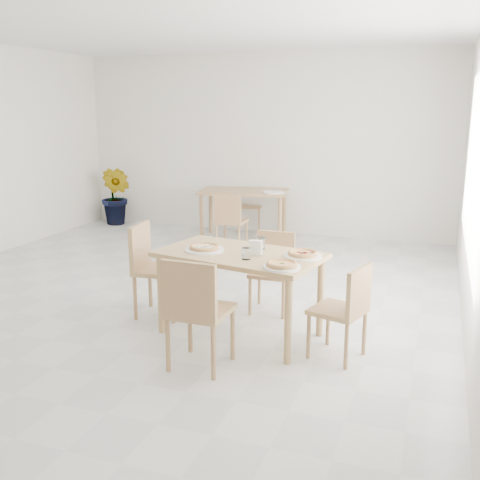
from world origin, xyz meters
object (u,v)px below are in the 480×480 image
(second_table, at_px, (244,196))
(chair_south, at_px, (196,306))
(tumbler_a, at_px, (261,243))
(chair_back_n, at_px, (250,201))
(chair_west, at_px, (152,263))
(potted_plant, at_px, (117,196))
(pizza_mushroom, at_px, (204,247))
(chair_back_s, at_px, (230,218))
(plate_mushroom, at_px, (204,250))
(napkin_holder, at_px, (256,248))
(plate_margherita, at_px, (282,267))
(plate_pepperoni, at_px, (303,256))
(main_table, at_px, (240,263))
(pizza_margherita, at_px, (282,264))
(plate_empty, at_px, (274,192))
(chair_east, at_px, (346,306))
(pizza_pepperoni, at_px, (303,253))
(tumbler_b, at_px, (246,254))
(chair_north, at_px, (273,265))

(second_table, bearing_deg, chair_south, -84.86)
(tumbler_a, relative_size, chair_back_n, 0.13)
(chair_west, relative_size, potted_plant, 0.90)
(pizza_mushroom, relative_size, chair_back_s, 0.42)
(plate_mushroom, bearing_deg, napkin_holder, -0.52)
(chair_back_s, bearing_deg, plate_margherita, 116.55)
(plate_pepperoni, bearing_deg, plate_margherita, -101.33)
(main_table, relative_size, pizza_margherita, 5.76)
(plate_margherita, height_order, pizza_mushroom, pizza_mushroom)
(chair_south, distance_m, pizza_mushroom, 0.81)
(pizza_mushroom, bearing_deg, second_table, 103.94)
(chair_west, bearing_deg, plate_empty, -11.58)
(chair_east, distance_m, pizza_margherita, 0.61)
(plate_pepperoni, bearing_deg, main_table, -175.69)
(pizza_mushroom, height_order, chair_back_s, pizza_mushroom)
(pizza_pepperoni, height_order, chair_back_s, pizza_pepperoni)
(potted_plant, bearing_deg, tumbler_b, -46.94)
(chair_south, distance_m, pizza_margherita, 0.75)
(main_table, distance_m, tumbler_a, 0.27)
(chair_north, distance_m, plate_empty, 2.85)
(tumbler_a, bearing_deg, chair_south, -102.16)
(second_table, bearing_deg, plate_pepperoni, -72.89)
(pizza_pepperoni, height_order, potted_plant, potted_plant)
(pizza_pepperoni, relative_size, potted_plant, 0.30)
(main_table, relative_size, napkin_holder, 11.44)
(chair_north, xyz_separation_m, pizza_mushroom, (-0.41, -0.76, 0.33))
(potted_plant, bearing_deg, chair_north, -39.81)
(chair_south, height_order, chair_back_s, chair_south)
(chair_south, height_order, chair_north, chair_south)
(plate_mushroom, distance_m, tumbler_a, 0.50)
(pizza_mushroom, height_order, tumbler_a, tumbler_a)
(plate_pepperoni, relative_size, potted_plant, 0.32)
(chair_back_n, bearing_deg, napkin_holder, -83.96)
(plate_mushroom, relative_size, chair_back_s, 0.43)
(plate_pepperoni, distance_m, tumbler_b, 0.48)
(second_table, bearing_deg, potted_plant, 164.50)
(plate_mushroom, xyz_separation_m, napkin_holder, (0.47, -0.00, 0.05))
(chair_back_n, bearing_deg, plate_mushroom, -89.82)
(chair_west, xyz_separation_m, pizza_pepperoni, (1.51, -0.15, 0.27))
(tumbler_b, distance_m, second_table, 3.95)
(main_table, relative_size, potted_plant, 1.53)
(plate_margherita, distance_m, plate_empty, 3.95)
(tumbler_b, height_order, plate_empty, tumbler_b)
(chair_west, relative_size, pizza_margherita, 3.39)
(chair_west, height_order, plate_margherita, chair_west)
(main_table, height_order, tumbler_b, tumbler_b)
(chair_south, relative_size, plate_pepperoni, 2.82)
(chair_west, bearing_deg, potted_plant, 29.16)
(tumbler_a, bearing_deg, plate_mushroom, -152.23)
(second_table, relative_size, plate_empty, 4.36)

